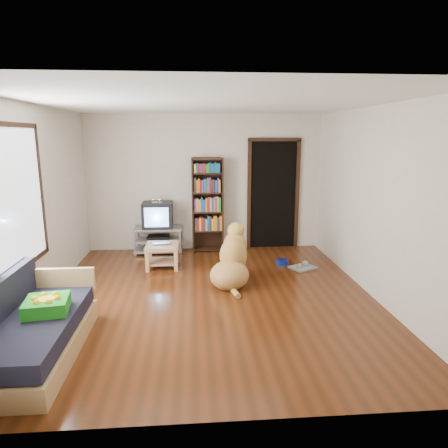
{
  "coord_description": "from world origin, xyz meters",
  "views": [
    {
      "loc": [
        -0.23,
        -5.22,
        2.2
      ],
      "look_at": [
        0.23,
        0.63,
        0.9
      ],
      "focal_mm": 32.0,
      "sensor_mm": 36.0,
      "label": 1
    }
  ],
  "objects": [
    {
      "name": "coffee_table",
      "position": [
        -0.76,
        1.36,
        0.28
      ],
      "size": [
        0.55,
        0.55,
        0.4
      ],
      "color": "tan",
      "rests_on": "ground"
    },
    {
      "name": "wall_front",
      "position": [
        0.0,
        -2.5,
        1.3
      ],
      "size": [
        4.5,
        0.0,
        4.5
      ],
      "primitive_type": "plane",
      "rotation": [
        -1.57,
        0.0,
        0.0
      ],
      "color": "beige",
      "rests_on": "ground"
    },
    {
      "name": "window",
      "position": [
        -2.23,
        -0.5,
        1.5
      ],
      "size": [
        0.03,
        1.46,
        1.7
      ],
      "color": "white",
      "rests_on": "wall_left"
    },
    {
      "name": "sofa",
      "position": [
        -1.87,
        -1.38,
        0.26
      ],
      "size": [
        0.8,
        1.8,
        0.8
      ],
      "color": "tan",
      "rests_on": "ground"
    },
    {
      "name": "wall_right",
      "position": [
        2.25,
        0.0,
        1.3
      ],
      "size": [
        0.0,
        5.0,
        5.0
      ],
      "primitive_type": "plane",
      "rotation": [
        1.57,
        0.0,
        -1.57
      ],
      "color": "beige",
      "rests_on": "ground"
    },
    {
      "name": "tv_stand",
      "position": [
        -0.9,
        2.25,
        0.27
      ],
      "size": [
        0.9,
        0.45,
        0.5
      ],
      "color": "#99999E",
      "rests_on": "ground"
    },
    {
      "name": "ground",
      "position": [
        0.0,
        0.0,
        0.0
      ],
      "size": [
        5.0,
        5.0,
        0.0
      ],
      "primitive_type": "plane",
      "color": "#50220D",
      "rests_on": "ground"
    },
    {
      "name": "doorway",
      "position": [
        1.35,
        2.48,
        1.12
      ],
      "size": [
        1.03,
        0.05,
        2.19
      ],
      "color": "black",
      "rests_on": "wall_back"
    },
    {
      "name": "wall_left",
      "position": [
        -2.25,
        0.0,
        1.3
      ],
      "size": [
        0.0,
        5.0,
        5.0
      ],
      "primitive_type": "plane",
      "rotation": [
        1.57,
        0.0,
        1.57
      ],
      "color": "beige",
      "rests_on": "ground"
    },
    {
      "name": "dog_bowl",
      "position": [
        1.31,
        1.35,
        0.04
      ],
      "size": [
        0.22,
        0.22,
        0.08
      ],
      "primitive_type": "cylinder",
      "color": "navy",
      "rests_on": "ground"
    },
    {
      "name": "laptop",
      "position": [
        -0.76,
        1.33,
        0.41
      ],
      "size": [
        0.33,
        0.24,
        0.02
      ],
      "primitive_type": "imported",
      "rotation": [
        0.0,
        0.0,
        0.14
      ],
      "color": "silver",
      "rests_on": "coffee_table"
    },
    {
      "name": "dog",
      "position": [
        0.35,
        0.52,
        0.34
      ],
      "size": [
        0.76,
        1.13,
        0.93
      ],
      "color": "#BE7A49",
      "rests_on": "ground"
    },
    {
      "name": "grey_rag",
      "position": [
        1.61,
        1.1,
        0.01
      ],
      "size": [
        0.5,
        0.47,
        0.03
      ],
      "primitive_type": "cube",
      "rotation": [
        0.0,
        0.0,
        0.48
      ],
      "color": "gray",
      "rests_on": "ground"
    },
    {
      "name": "bookshelf",
      "position": [
        0.05,
        2.34,
        1.0
      ],
      "size": [
        0.6,
        0.3,
        1.8
      ],
      "color": "black",
      "rests_on": "ground"
    },
    {
      "name": "ceiling",
      "position": [
        0.0,
        0.0,
        2.6
      ],
      "size": [
        5.0,
        5.0,
        0.0
      ],
      "primitive_type": "plane",
      "rotation": [
        3.14,
        0.0,
        0.0
      ],
      "color": "white",
      "rests_on": "ground"
    },
    {
      "name": "crt_tv",
      "position": [
        -0.9,
        2.27,
        0.74
      ],
      "size": [
        0.55,
        0.52,
        0.58
      ],
      "color": "black",
      "rests_on": "tv_stand"
    },
    {
      "name": "green_cushion",
      "position": [
        -1.75,
        -1.25,
        0.49
      ],
      "size": [
        0.48,
        0.48,
        0.14
      ],
      "primitive_type": "cube",
      "rotation": [
        0.0,
        0.0,
        0.16
      ],
      "color": "#24971B",
      "rests_on": "sofa"
    },
    {
      "name": "wall_back",
      "position": [
        0.0,
        2.5,
        1.3
      ],
      "size": [
        4.5,
        0.0,
        4.5
      ],
      "primitive_type": "plane",
      "rotation": [
        1.57,
        0.0,
        0.0
      ],
      "color": "beige",
      "rests_on": "ground"
    }
  ]
}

